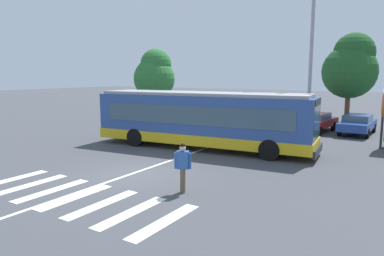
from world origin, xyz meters
The scene contains 13 objects.
ground_plane centered at (0.00, 0.00, 0.00)m, with size 160.00×160.00×0.00m, color #424449.
city_transit_bus centered at (-0.36, 5.84, 1.59)m, with size 12.36×3.85×3.06m.
pedestrian_crossing_street centered at (2.94, -0.92, 0.97)m, with size 0.54×0.40×1.72m.
parked_car_teal centered at (-4.79, 15.39, 0.77)m, with size 2.20×4.64×1.35m.
parked_car_white centered at (-2.16, 14.73, 0.77)m, with size 2.31×4.68×1.35m.
parked_car_silver centered at (0.71, 14.98, 0.77)m, with size 2.15×4.62×1.35m.
parked_car_red centered at (3.48, 14.87, 0.77)m, with size 2.35×4.69×1.35m.
parked_car_blue centered at (6.15, 15.42, 0.77)m, with size 1.99×4.56×1.35m.
twin_arm_street_lamp centered at (4.06, 10.69, 5.75)m, with size 3.95×0.32×9.48m.
background_tree_left centered at (-11.74, 16.13, 4.00)m, with size 3.89×3.89×6.43m.
background_tree_right centered at (5.07, 18.20, 4.60)m, with size 3.94×3.94×7.07m.
crosswalk_painted_stripes centered at (0.20, -3.20, 0.00)m, with size 7.81×2.89×0.01m.
lane_center_line centered at (-0.12, 2.00, 0.00)m, with size 0.16×24.00×0.01m, color silver.
Camera 1 is at (9.52, -10.65, 4.01)m, focal length 33.33 mm.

